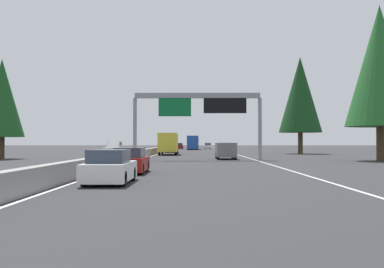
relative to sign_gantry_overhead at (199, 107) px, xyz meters
name	(u,v)px	position (x,y,z in m)	size (l,w,h in m)	color
ground_plane	(153,155)	(16.89, 6.03, -5.25)	(320.00, 320.00, 0.00)	#2D2D30
median_barrier	(161,149)	(36.89, 6.33, -4.80)	(180.00, 0.56, 0.90)	gray
shoulder_stripe_right	(232,153)	(26.89, -5.49, -5.24)	(160.00, 0.16, 0.01)	silver
shoulder_stripe_median	(160,153)	(26.89, 5.78, -5.24)	(160.00, 0.16, 0.01)	silver
sign_gantry_overhead	(199,107)	(0.00, 0.00, 0.00)	(0.50, 12.68, 6.60)	gray
sedan_mid_center	(110,168)	(-25.33, 4.16, -4.57)	(4.40, 1.80, 1.47)	white
sedan_distant_b	(130,161)	(-18.81, 4.17, -4.57)	(4.40, 1.80, 1.47)	maroon
pickup_near_right	(172,147)	(31.78, 4.24, -4.34)	(5.60, 2.00, 1.86)	#AD931E
sedan_far_left	(208,146)	(71.20, -2.98, -4.57)	(4.40, 1.80, 1.47)	white
minivan_far_right	(226,150)	(2.38, -2.76, -4.30)	(5.00, 1.95, 1.69)	slate
bus_distant_a	(193,142)	(59.68, 0.78, -3.53)	(11.50, 2.55, 3.10)	#1E4793
box_truck_mid_left	(169,143)	(17.78, 3.99, -3.64)	(8.50, 2.40, 2.95)	gold
sedan_mid_right	(179,146)	(66.96, 4.04, -4.57)	(4.40, 1.80, 1.47)	maroon
oncoming_near	(114,148)	(22.73, 12.38, -4.34)	(5.60, 2.00, 1.86)	white
conifer_right_near	(380,66)	(-2.27, -16.88, 3.66)	(6.44, 6.44, 14.64)	#4C3823
conifer_right_mid	(300,95)	(23.02, -15.27, 3.51)	(6.34, 6.34, 14.41)	#4C3823
conifer_left_near	(2,98)	(2.54, 20.54, 1.09)	(4.59, 4.59, 10.44)	#4C3823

